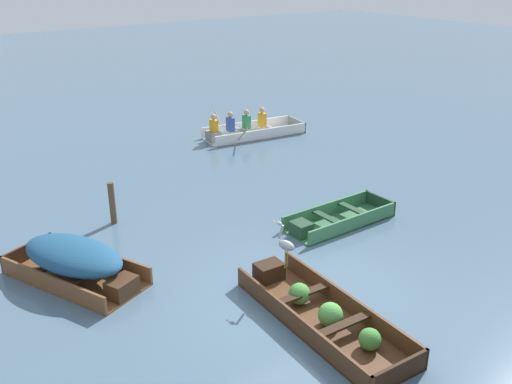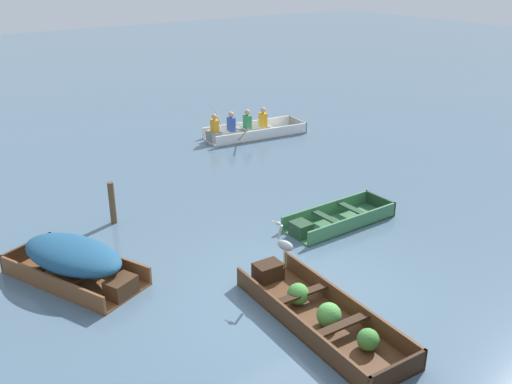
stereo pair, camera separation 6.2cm
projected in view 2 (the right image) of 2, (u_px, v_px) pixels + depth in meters
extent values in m
plane|color=slate|center=(301.00, 297.00, 9.84)|extent=(80.00, 80.00, 0.00)
cube|color=#4C2D19|center=(320.00, 322.00, 9.14)|extent=(1.27, 3.45, 0.04)
cube|color=#4C2D19|center=(294.00, 324.00, 8.82)|extent=(0.23, 3.39, 0.36)
cube|color=#4C2D19|center=(346.00, 303.00, 9.34)|extent=(0.23, 3.39, 0.36)
cube|color=black|center=(398.00, 373.00, 7.78)|extent=(1.09, 0.11, 0.36)
cube|color=black|center=(268.00, 271.00, 10.25)|extent=(0.51, 0.39, 0.32)
cube|color=black|center=(302.00, 294.00, 9.44)|extent=(1.00, 0.21, 0.04)
cube|color=black|center=(342.00, 325.00, 8.65)|extent=(1.00, 0.21, 0.04)
sphere|color=#428438|center=(298.00, 294.00, 9.52)|extent=(0.37, 0.37, 0.37)
sphere|color=#4C9342|center=(329.00, 315.00, 8.93)|extent=(0.40, 0.40, 0.40)
sphere|color=#428438|center=(368.00, 340.00, 8.41)|extent=(0.34, 0.34, 0.34)
cube|color=#387047|center=(339.00, 223.00, 12.51)|extent=(2.56, 0.91, 0.04)
cube|color=#387047|center=(354.00, 224.00, 12.13)|extent=(2.56, 0.06, 0.34)
cube|color=#387047|center=(326.00, 210.00, 12.77)|extent=(2.56, 0.06, 0.34)
cube|color=#1E3D27|center=(380.00, 203.00, 13.13)|extent=(0.05, 0.91, 0.34)
cube|color=#1E3D27|center=(301.00, 229.00, 11.85)|extent=(0.36, 0.41, 0.30)
cube|color=#1E3D27|center=(327.00, 218.00, 12.21)|extent=(0.16, 0.81, 0.04)
cube|color=#1E3D27|center=(353.00, 209.00, 12.63)|extent=(0.16, 0.81, 0.04)
cube|color=brown|center=(76.00, 278.00, 10.39)|extent=(2.09, 2.89, 0.04)
cube|color=brown|center=(97.00, 257.00, 10.76)|extent=(1.07, 2.46, 0.35)
cube|color=brown|center=(50.00, 284.00, 9.89)|extent=(1.07, 2.46, 0.35)
cube|color=#3F2716|center=(28.00, 252.00, 10.96)|extent=(1.09, 0.49, 0.35)
cube|color=#3F2716|center=(121.00, 287.00, 9.77)|extent=(0.62, 0.53, 0.32)
cube|color=#3F2716|center=(90.00, 272.00, 10.10)|extent=(1.04, 0.56, 0.04)
cube|color=#3F2716|center=(59.00, 260.00, 10.49)|extent=(1.04, 0.56, 0.04)
ellipsoid|color=navy|center=(72.00, 254.00, 10.20)|extent=(1.86, 2.43, 0.48)
cube|color=white|center=(255.00, 135.00, 18.59)|extent=(3.40, 1.54, 0.04)
cube|color=white|center=(263.00, 135.00, 18.10)|extent=(3.26, 0.48, 0.35)
cube|color=white|center=(248.00, 127.00, 18.96)|extent=(3.26, 0.48, 0.35)
cube|color=gray|center=(297.00, 124.00, 19.23)|extent=(0.20, 1.11, 0.35)
cube|color=gray|center=(214.00, 136.00, 17.88)|extent=(0.42, 0.54, 0.31)
cube|color=gray|center=(242.00, 130.00, 18.28)|extent=(0.29, 1.03, 0.04)
cube|color=gray|center=(268.00, 126.00, 18.71)|extent=(0.29, 1.03, 0.04)
cube|color=orange|center=(263.00, 120.00, 18.53)|extent=(0.22, 0.30, 0.44)
sphere|color=tan|center=(263.00, 110.00, 18.40)|extent=(0.18, 0.18, 0.18)
cube|color=#338C4C|center=(247.00, 122.00, 18.28)|extent=(0.22, 0.30, 0.44)
sphere|color=tan|center=(247.00, 112.00, 18.15)|extent=(0.18, 0.18, 0.18)
cube|color=#2D4CA5|center=(231.00, 124.00, 18.03)|extent=(0.22, 0.30, 0.44)
sphere|color=tan|center=(231.00, 114.00, 17.90)|extent=(0.18, 0.18, 0.18)
cube|color=orange|center=(215.00, 127.00, 17.78)|extent=(0.22, 0.30, 0.44)
sphere|color=tan|center=(214.00, 117.00, 17.65)|extent=(0.18, 0.18, 0.18)
cylinder|color=tan|center=(244.00, 134.00, 17.37)|extent=(0.13, 0.64, 0.55)
cylinder|color=tan|center=(220.00, 121.00, 18.76)|extent=(0.13, 0.64, 0.55)
cylinder|color=olive|center=(284.00, 260.00, 9.80)|extent=(0.02, 0.02, 0.35)
cylinder|color=olive|center=(286.00, 258.00, 9.84)|extent=(0.02, 0.02, 0.35)
ellipsoid|color=#93999E|center=(285.00, 245.00, 9.72)|extent=(0.21, 0.34, 0.18)
cylinder|color=#93999E|center=(280.00, 232.00, 9.70)|extent=(0.07, 0.12, 0.28)
ellipsoid|color=#93999E|center=(278.00, 223.00, 9.67)|extent=(0.09, 0.12, 0.06)
cone|color=gold|center=(275.00, 222.00, 9.72)|extent=(0.05, 0.10, 0.02)
cylinder|color=brown|center=(112.00, 203.00, 12.38)|extent=(0.14, 0.14, 0.95)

